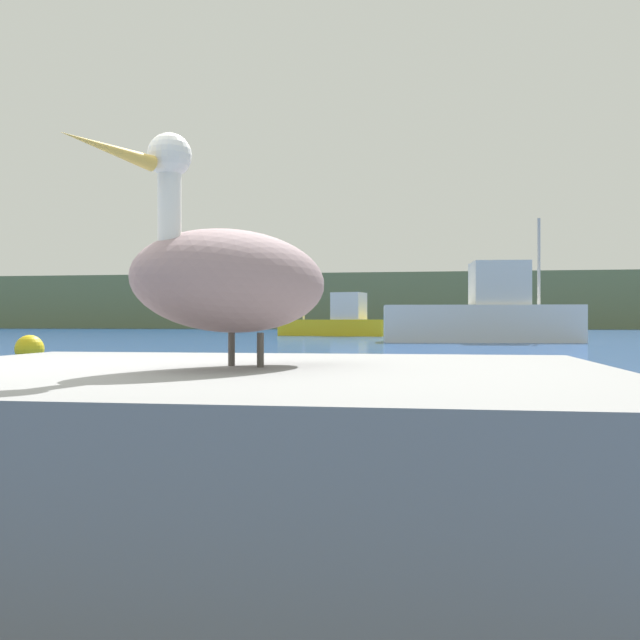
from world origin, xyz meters
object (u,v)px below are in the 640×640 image
at_px(fishing_boat_white, 484,315).
at_px(mooring_buoy, 29,349).
at_px(pelican, 235,278).
at_px(fishing_boat_yellow, 338,322).

distance_m(fishing_boat_white, mooring_buoy, 18.55).
bearing_deg(fishing_boat_white, pelican, -101.42).
xyz_separation_m(pelican, fishing_boat_yellow, (-4.23, 36.41, -0.21)).
height_order(fishing_boat_yellow, fishing_boat_white, fishing_boat_white).
height_order(pelican, mooring_buoy, pelican).
distance_m(fishing_boat_yellow, fishing_boat_white, 12.98).
height_order(fishing_boat_yellow, mooring_buoy, fishing_boat_yellow).
relative_size(fishing_boat_yellow, mooring_buoy, 11.62).
distance_m(pelican, fishing_boat_yellow, 36.66).
bearing_deg(mooring_buoy, fishing_boat_white, 57.72).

